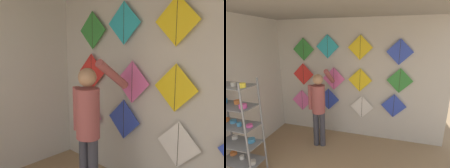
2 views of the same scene
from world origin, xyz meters
The scene contains 16 objects.
back_panel centered at (0.00, 3.50, 1.40)m, with size 4.41×0.06×2.80m, color beige.
ceiling_slab centered at (0.00, 1.74, 2.82)m, with size 4.41×4.27×0.04m, color gray.
shelf_rack centered at (-1.38, 1.54, 1.00)m, with size 0.73×0.39×1.76m.
shopkeeper centered at (-0.46, 2.80, 0.99)m, with size 0.44×0.63×1.75m.
kite_0 centered at (-1.18, 3.41, 0.79)m, with size 0.55×0.01×0.55m.
kite_1 centered at (-0.45, 3.41, 0.89)m, with size 0.55×0.01×0.55m.
kite_2 centered at (0.38, 3.41, 0.77)m, with size 0.55×0.01×0.55m.
kite_3 centered at (1.10, 3.41, 0.88)m, with size 0.55×0.01×0.55m.
kite_4 centered at (-1.11, 3.41, 1.49)m, with size 0.55×0.01×0.55m.
kite_5 centered at (-0.31, 3.41, 1.42)m, with size 0.55×0.01×0.55m.
kite_6 centered at (0.32, 3.41, 1.43)m, with size 0.55×0.01×0.55m.
kite_7 centered at (1.18, 3.41, 1.47)m, with size 0.55×0.01×0.55m.
kite_8 centered at (-1.08, 3.41, 2.10)m, with size 0.55×0.01×0.55m.
kite_9 centered at (-0.46, 3.41, 2.17)m, with size 0.55×0.01×0.55m.
kite_10 centered at (0.30, 3.41, 2.16)m, with size 0.55×0.01×0.55m.
kite_11 centered at (1.13, 3.41, 2.08)m, with size 0.55×0.01×0.55m.
Camera 2 is at (0.92, -0.48, 2.35)m, focal length 28.00 mm.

